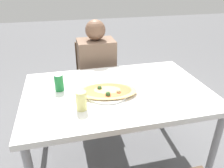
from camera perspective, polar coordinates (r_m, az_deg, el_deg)
ground_plane at (r=2.10m, az=1.11°, el=-20.34°), size 14.00×14.00×0.00m
dining_table at (r=1.65m, az=1.32°, el=-3.69°), size 1.36×0.89×0.77m
chair_far_seated at (r=2.41m, az=-4.31°, el=1.39°), size 0.40×0.40×0.89m
person_seated at (r=2.23m, az=-3.96°, el=4.29°), size 0.36×0.29×1.16m
pizza_main at (r=1.56m, az=-1.26°, el=-1.94°), size 0.46×0.33×0.06m
soda_can at (r=1.63m, az=-13.68°, el=0.35°), size 0.07×0.07×0.12m
drink_glass at (r=1.38m, az=-8.03°, el=-4.32°), size 0.07×0.07×0.13m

